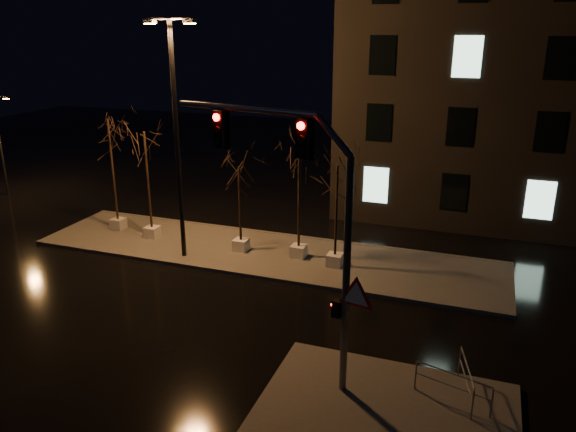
% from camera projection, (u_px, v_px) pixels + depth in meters
% --- Properties ---
extents(ground, '(90.00, 90.00, 0.00)m').
position_uv_depth(ground, '(203.00, 313.00, 20.95)').
color(ground, black).
rests_on(ground, ground).
extents(median, '(22.00, 5.00, 0.15)m').
position_uv_depth(median, '(264.00, 253.00, 26.27)').
color(median, '#4D4B44').
rests_on(median, ground).
extents(sidewalk_corner, '(7.00, 5.00, 0.15)m').
position_uv_depth(sidewalk_corner, '(386.00, 413.00, 15.40)').
color(sidewalk_corner, '#4D4B44').
rests_on(sidewalk_corner, ground).
extents(tree_0, '(1.80, 1.80, 5.88)m').
position_uv_depth(tree_0, '(110.00, 144.00, 27.79)').
color(tree_0, silver).
rests_on(tree_0, median).
extents(tree_1, '(1.80, 1.80, 5.45)m').
position_uv_depth(tree_1, '(146.00, 156.00, 26.73)').
color(tree_1, silver).
rests_on(tree_1, median).
extents(tree_2, '(1.80, 1.80, 4.14)m').
position_uv_depth(tree_2, '(239.00, 186.00, 25.39)').
color(tree_2, silver).
rests_on(tree_2, median).
extents(tree_3, '(1.80, 1.80, 5.54)m').
position_uv_depth(tree_3, '(299.00, 167.00, 24.32)').
color(tree_3, silver).
rests_on(tree_3, median).
extents(tree_4, '(1.80, 1.80, 4.66)m').
position_uv_depth(tree_4, '(337.00, 188.00, 23.57)').
color(tree_4, silver).
rests_on(tree_4, median).
extents(traffic_signal_mast, '(6.38, 1.43, 7.93)m').
position_uv_depth(traffic_signal_mast, '(306.00, 212.00, 15.30)').
color(traffic_signal_mast, '#5C5F64').
rests_on(traffic_signal_mast, sidewalk_corner).
extents(streetlight_main, '(2.59, 0.66, 10.35)m').
position_uv_depth(streetlight_main, '(176.00, 126.00, 23.92)').
color(streetlight_main, black).
rests_on(streetlight_main, median).
extents(streetlight_far, '(1.22, 0.31, 6.23)m').
position_uv_depth(streetlight_far, '(1.00, 141.00, 34.49)').
color(streetlight_far, black).
rests_on(streetlight_far, ground).
extents(guard_rail_a, '(2.13, 0.65, 0.96)m').
position_uv_depth(guard_rail_a, '(453.00, 384.00, 15.52)').
color(guard_rail_a, '#5C5F64').
rests_on(guard_rail_a, sidewalk_corner).
extents(guard_rail_b, '(0.51, 2.04, 0.99)m').
position_uv_depth(guard_rail_b, '(466.00, 376.00, 15.81)').
color(guard_rail_b, '#5C5F64').
rests_on(guard_rail_b, sidewalk_corner).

